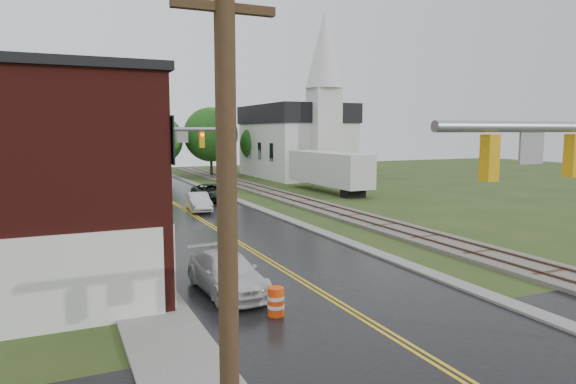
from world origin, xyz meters
TOP-DOWN VIEW (x-y plane):
  - main_road at (0.00, 30.00)m, footprint 10.00×90.00m
  - curb_right at (5.40, 35.00)m, footprint 0.80×70.00m
  - sidewalk_left at (-6.20, 25.00)m, footprint 2.40×50.00m
  - yellow_house at (-11.00, 26.00)m, footprint 8.00×7.00m
  - darkred_building at (-10.00, 35.00)m, footprint 7.00×6.00m
  - church at (20.00, 53.74)m, footprint 10.40×18.40m
  - railroad at (10.00, 35.00)m, footprint 3.20×80.00m
  - traffic_signal_far at (-3.47, 27.00)m, footprint 7.34×0.43m
  - utility_pole_a at (-6.80, 0.00)m, footprint 1.80×0.28m
  - utility_pole_b at (-6.80, 22.00)m, footprint 1.80×0.28m
  - utility_pole_c at (-6.80, 44.00)m, footprint 1.80×0.28m
  - tree_left_e at (-8.85, 45.90)m, footprint 6.40×6.40m
  - suv_dark at (3.30, 36.77)m, footprint 2.56×5.22m
  - sedan_silver at (0.80, 31.34)m, footprint 1.82×4.36m
  - pickup_white at (-3.20, 11.59)m, footprint 2.28×5.10m
  - semi_trailer at (15.82, 38.14)m, footprint 2.93×12.69m
  - construction_barrel at (-2.50, 8.47)m, footprint 0.68×0.68m

SIDE VIEW (x-z plane):
  - main_road at x=0.00m, z-range -0.01..0.01m
  - curb_right at x=5.40m, z-range -0.06..0.06m
  - sidewalk_left at x=-6.20m, z-range -0.06..0.06m
  - railroad at x=10.00m, z-range -0.04..0.26m
  - construction_barrel at x=-2.50m, z-range 0.00..0.97m
  - sedan_silver at x=0.80m, z-range 0.00..1.40m
  - suv_dark at x=3.30m, z-range 0.00..1.43m
  - pickup_white at x=-3.20m, z-range 0.00..1.45m
  - darkred_building at x=-10.00m, z-range 0.00..4.40m
  - semi_trailer at x=15.82m, z-range 0.36..4.33m
  - yellow_house at x=-11.00m, z-range 0.00..6.40m
  - utility_pole_a at x=-6.80m, z-range 0.22..9.22m
  - utility_pole_b at x=-6.80m, z-range 0.22..9.22m
  - utility_pole_c at x=-6.80m, z-range 0.22..9.22m
  - tree_left_e at x=-8.85m, z-range 0.73..8.89m
  - traffic_signal_far at x=-3.47m, z-range 1.37..8.57m
  - church at x=20.00m, z-range -4.17..15.83m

